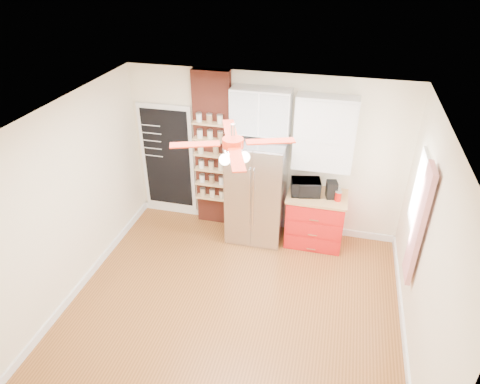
% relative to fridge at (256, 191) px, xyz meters
% --- Properties ---
extents(floor, '(4.50, 4.50, 0.00)m').
position_rel_fridge_xyz_m(floor, '(0.05, -1.63, -0.88)').
color(floor, '#945825').
rests_on(floor, ground).
extents(ceiling, '(4.50, 4.50, 0.00)m').
position_rel_fridge_xyz_m(ceiling, '(0.05, -1.63, 1.83)').
color(ceiling, white).
rests_on(ceiling, wall_back).
extents(wall_back, '(4.50, 0.02, 2.70)m').
position_rel_fridge_xyz_m(wall_back, '(0.05, 0.37, 0.48)').
color(wall_back, '#F2E4C2').
rests_on(wall_back, floor).
extents(wall_front, '(4.50, 0.02, 2.70)m').
position_rel_fridge_xyz_m(wall_front, '(0.05, -3.63, 0.48)').
color(wall_front, '#F2E4C2').
rests_on(wall_front, floor).
extents(wall_left, '(0.02, 4.00, 2.70)m').
position_rel_fridge_xyz_m(wall_left, '(-2.20, -1.63, 0.48)').
color(wall_left, '#F2E4C2').
rests_on(wall_left, floor).
extents(wall_right, '(0.02, 4.00, 2.70)m').
position_rel_fridge_xyz_m(wall_right, '(2.30, -1.63, 0.48)').
color(wall_right, '#F2E4C2').
rests_on(wall_right, floor).
extents(chalkboard, '(0.95, 0.05, 1.95)m').
position_rel_fridge_xyz_m(chalkboard, '(-1.65, 0.33, 0.23)').
color(chalkboard, white).
rests_on(chalkboard, wall_back).
extents(brick_pillar, '(0.60, 0.16, 2.70)m').
position_rel_fridge_xyz_m(brick_pillar, '(-0.80, 0.29, 0.48)').
color(brick_pillar, maroon).
rests_on(brick_pillar, floor).
extents(fridge, '(0.90, 0.70, 1.75)m').
position_rel_fridge_xyz_m(fridge, '(0.00, 0.00, 0.00)').
color(fridge, silver).
rests_on(fridge, floor).
extents(upper_glass_cabinet, '(0.90, 0.35, 0.70)m').
position_rel_fridge_xyz_m(upper_glass_cabinet, '(0.00, 0.20, 1.27)').
color(upper_glass_cabinet, white).
rests_on(upper_glass_cabinet, wall_back).
extents(red_cabinet, '(0.94, 0.64, 0.90)m').
position_rel_fridge_xyz_m(red_cabinet, '(0.97, 0.05, -0.42)').
color(red_cabinet, red).
rests_on(red_cabinet, floor).
extents(upper_shelf_unit, '(0.90, 0.30, 1.15)m').
position_rel_fridge_xyz_m(upper_shelf_unit, '(0.97, 0.22, 1.00)').
color(upper_shelf_unit, white).
rests_on(upper_shelf_unit, wall_back).
extents(window, '(0.04, 0.75, 1.05)m').
position_rel_fridge_xyz_m(window, '(2.28, -0.73, 0.68)').
color(window, white).
rests_on(window, wall_right).
extents(curtain, '(0.06, 0.40, 1.55)m').
position_rel_fridge_xyz_m(curtain, '(2.23, -1.28, 0.57)').
color(curtain, red).
rests_on(curtain, wall_right).
extents(ceiling_fan, '(1.40, 1.40, 0.44)m').
position_rel_fridge_xyz_m(ceiling_fan, '(0.05, -1.63, 1.55)').
color(ceiling_fan, silver).
rests_on(ceiling_fan, ceiling).
extents(toaster_oven, '(0.50, 0.39, 0.25)m').
position_rel_fridge_xyz_m(toaster_oven, '(0.77, 0.04, 0.15)').
color(toaster_oven, black).
rests_on(toaster_oven, red_cabinet).
extents(coffee_maker, '(0.19, 0.21, 0.27)m').
position_rel_fridge_xyz_m(coffee_maker, '(1.17, 0.05, 0.16)').
color(coffee_maker, black).
rests_on(coffee_maker, red_cabinet).
extents(canister_left, '(0.10, 0.10, 0.15)m').
position_rel_fridge_xyz_m(canister_left, '(1.28, -0.03, 0.10)').
color(canister_left, red).
rests_on(canister_left, red_cabinet).
extents(canister_right, '(0.14, 0.14, 0.15)m').
position_rel_fridge_xyz_m(canister_right, '(1.26, 0.08, 0.10)').
color(canister_right, '#AD1F09').
rests_on(canister_right, red_cabinet).
extents(pantry_jar_oats, '(0.10, 0.10, 0.14)m').
position_rel_fridge_xyz_m(pantry_jar_oats, '(-0.96, 0.13, 0.57)').
color(pantry_jar_oats, '#C3BD95').
rests_on(pantry_jar_oats, brick_pillar).
extents(pantry_jar_beans, '(0.11, 0.11, 0.14)m').
position_rel_fridge_xyz_m(pantry_jar_beans, '(-0.72, 0.17, 0.57)').
color(pantry_jar_beans, '#94704B').
rests_on(pantry_jar_beans, brick_pillar).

